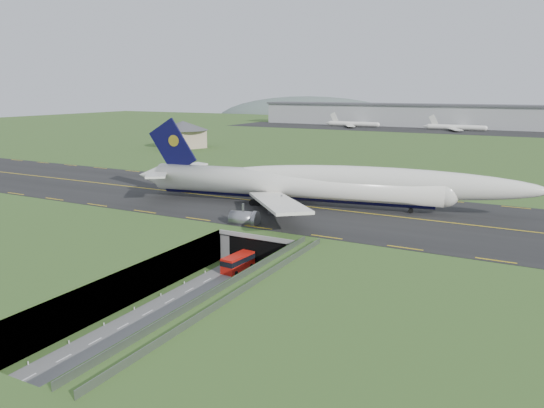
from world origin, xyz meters
The scene contains 10 objects.
ground centered at (0.00, 0.00, 0.00)m, with size 900.00×900.00×0.00m, color #406026.
airfield_deck centered at (0.00, 0.00, 3.00)m, with size 800.00×800.00×6.00m, color gray.
trench_road centered at (0.00, -7.50, 0.10)m, with size 12.00×75.00×0.20m, color slate.
taxiway centered at (0.00, 33.00, 6.09)m, with size 800.00×44.00×0.18m, color black.
tunnel_portal centered at (0.00, 16.71, 3.33)m, with size 17.00×22.30×6.00m.
guideway centered at (11.00, -19.11, 5.32)m, with size 3.00×53.00×7.05m.
jumbo_jet centered at (1.03, 34.06, 11.31)m, with size 91.79×58.97×19.77m.
shuttle_tram centered at (-1.68, 4.03, 1.59)m, with size 3.23×7.25×2.89m.
service_building centered at (-99.34, 116.49, 13.07)m, with size 28.49×28.49×11.94m.
cargo_terminal centered at (-0.05, 299.41, 13.96)m, with size 320.00×67.00×15.60m.
Camera 1 is at (46.19, -72.67, 32.07)m, focal length 35.00 mm.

